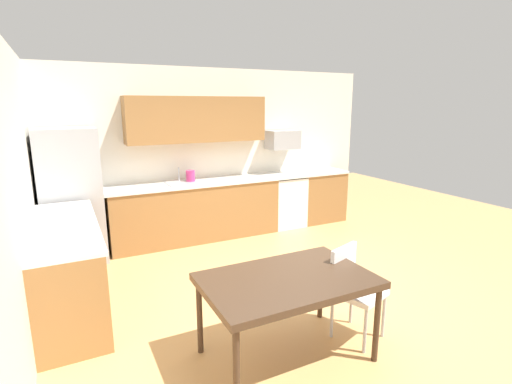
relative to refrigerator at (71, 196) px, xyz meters
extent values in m
plane|color=tan|center=(2.18, -2.22, -0.92)|extent=(12.00, 12.00, 0.00)
cube|color=silver|center=(2.18, 0.43, 0.43)|extent=(5.80, 0.10, 2.70)
cube|color=silver|center=(-0.47, -2.22, 0.43)|extent=(0.10, 5.80, 2.70)
cube|color=olive|center=(1.77, 0.08, -0.47)|extent=(2.68, 0.60, 0.90)
cube|color=olive|center=(4.14, 0.08, -0.47)|extent=(0.87, 0.60, 0.90)
cube|color=olive|center=(-0.12, -1.42, -0.47)|extent=(0.60, 2.00, 0.90)
cube|color=silver|center=(2.18, 0.08, 0.00)|extent=(4.80, 0.64, 0.04)
cube|color=silver|center=(-0.12, -1.42, 0.00)|extent=(0.64, 2.00, 0.04)
cube|color=olive|center=(1.88, 0.21, 0.98)|extent=(2.20, 0.34, 0.70)
cube|color=#9EA0A5|center=(0.00, 0.00, 0.00)|extent=(0.76, 0.70, 1.83)
cube|color=white|center=(3.41, 0.08, -0.48)|extent=(0.60, 0.60, 0.88)
cube|color=black|center=(3.41, 0.08, -0.02)|extent=(0.60, 0.60, 0.03)
cube|color=#9EA0A5|center=(3.41, 0.18, 0.61)|extent=(0.54, 0.36, 0.32)
cube|color=#A5A8AD|center=(1.56, 0.08, -0.04)|extent=(0.48, 0.40, 0.14)
cylinder|color=#B2B5BA|center=(1.56, 0.26, 0.12)|extent=(0.02, 0.02, 0.24)
cube|color=#422D1E|center=(1.50, -3.14, -0.21)|extent=(1.40, 0.90, 0.06)
cylinder|color=#422D1E|center=(0.86, -3.53, -0.58)|extent=(0.05, 0.05, 0.68)
cylinder|color=#422D1E|center=(2.14, -3.53, -0.58)|extent=(0.05, 0.05, 0.68)
cylinder|color=#422D1E|center=(0.86, -2.75, -0.58)|extent=(0.05, 0.05, 0.68)
cylinder|color=#422D1E|center=(2.14, -2.75, -0.58)|extent=(0.05, 0.05, 0.68)
cube|color=white|center=(2.24, -3.19, -0.47)|extent=(0.51, 0.51, 0.05)
cube|color=white|center=(2.19, -3.02, -0.27)|extent=(0.37, 0.16, 0.40)
cylinder|color=#B2B2B7|center=(2.14, -3.41, -0.70)|extent=(0.03, 0.03, 0.42)
cylinder|color=#B2B2B7|center=(2.46, -3.30, -0.70)|extent=(0.03, 0.03, 0.42)
cylinder|color=#B2B2B7|center=(2.03, -3.08, -0.70)|extent=(0.03, 0.03, 0.42)
cylinder|color=#B2B2B7|center=(2.35, -2.97, -0.70)|extent=(0.03, 0.03, 0.42)
cylinder|color=#CC3372|center=(1.71, 0.13, 0.10)|extent=(0.14, 0.14, 0.20)
camera|label=1|loc=(-0.06, -5.66, 1.22)|focal=27.14mm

